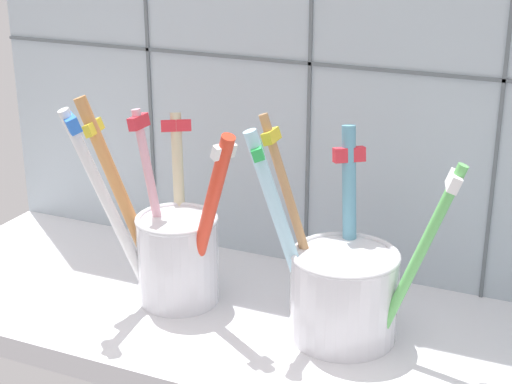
{
  "coord_description": "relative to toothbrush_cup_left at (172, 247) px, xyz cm",
  "views": [
    {
      "loc": [
        23.74,
        -53.12,
        34.55
      ],
      "look_at": [
        0.0,
        -0.27,
        12.91
      ],
      "focal_mm": 56.86,
      "sensor_mm": 36.0,
      "label": 1
    }
  ],
  "objects": [
    {
      "name": "counter_slab",
      "position": [
        7.56,
        0.39,
        -5.91
      ],
      "size": [
        64.0,
        22.0,
        2.0
      ],
      "primitive_type": "cube",
      "color": "silver",
      "rests_on": "ground"
    },
    {
      "name": "tile_wall_back",
      "position": [
        7.56,
        12.39,
        15.59
      ],
      "size": [
        64.0,
        2.2,
        45.0
      ],
      "color": "#B2C1CC",
      "rests_on": "ground"
    },
    {
      "name": "toothbrush_cup_left",
      "position": [
        0.0,
        0.0,
        0.0
      ],
      "size": [
        14.96,
        12.28,
        17.38
      ],
      "color": "silver",
      "rests_on": "counter_slab"
    },
    {
      "name": "toothbrush_cup_right",
      "position": [
        14.66,
        0.2,
        -0.67
      ],
      "size": [
        15.69,
        9.58,
        17.17
      ],
      "color": "silver",
      "rests_on": "counter_slab"
    }
  ]
}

